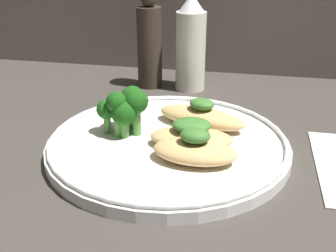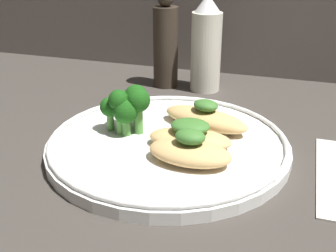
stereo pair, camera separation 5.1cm
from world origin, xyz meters
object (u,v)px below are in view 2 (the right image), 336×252
Objects in this scene: broccoli_bunch at (127,105)px; pepper_grinder at (166,44)px; sauce_bottle at (206,46)px; plate at (168,144)px.

pepper_grinder is (-2.29, 22.44, 2.47)cm from broccoli_bunch.
plate is at bearing -87.65° from sauce_bottle.
broccoli_bunch is 22.69cm from pepper_grinder.
plate is 25.84cm from pepper_grinder.
broccoli_bunch is 0.40× the size of pepper_grinder.
sauce_bottle reaches higher than broccoli_bunch.
sauce_bottle is at bearing 92.35° from plate.
sauce_bottle is (4.81, 22.44, 2.65)cm from broccoli_bunch.
plate is 24.61cm from sauce_bottle.
pepper_grinder is (-8.08, 23.67, 6.50)cm from plate.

